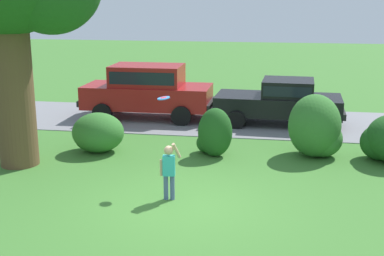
{
  "coord_description": "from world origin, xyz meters",
  "views": [
    {
      "loc": [
        1.82,
        -10.0,
        4.28
      ],
      "look_at": [
        -0.18,
        2.26,
        1.1
      ],
      "focal_mm": 48.32,
      "sensor_mm": 36.0,
      "label": 1
    }
  ],
  "objects": [
    {
      "name": "parked_sedan",
      "position": [
        2.04,
        7.5,
        0.85
      ],
      "size": [
        4.48,
        2.25,
        1.56
      ],
      "color": "black",
      "rests_on": "ground"
    },
    {
      "name": "shrub_centre_left",
      "position": [
        0.22,
        3.57,
        0.61
      ],
      "size": [
        1.03,
        1.02,
        1.35
      ],
      "color": "#1E511C",
      "rests_on": "ground"
    },
    {
      "name": "shrub_near_tree",
      "position": [
        -3.1,
        3.43,
        0.53
      ],
      "size": [
        1.47,
        1.32,
        1.12
      ],
      "color": "#33702B",
      "rests_on": "ground"
    },
    {
      "name": "parked_suv",
      "position": [
        -2.67,
        7.68,
        1.08
      ],
      "size": [
        4.7,
        2.1,
        1.92
      ],
      "color": "maroon",
      "rests_on": "ground"
    },
    {
      "name": "shrub_centre",
      "position": [
        2.98,
        3.98,
        0.77
      ],
      "size": [
        1.48,
        1.53,
        1.72
      ],
      "color": "#33702B",
      "rests_on": "ground"
    },
    {
      "name": "frisbee",
      "position": [
        -0.64,
        1.13,
        2.06
      ],
      "size": [
        0.28,
        0.28,
        0.08
      ],
      "color": "#337FDB"
    },
    {
      "name": "driveway_strip",
      "position": [
        0.0,
        7.62,
        0.01
      ],
      "size": [
        28.0,
        4.4,
        0.02
      ],
      "primitive_type": "cube",
      "color": "slate",
      "rests_on": "ground"
    },
    {
      "name": "ground_plane",
      "position": [
        0.0,
        0.0,
        0.0
      ],
      "size": [
        80.0,
        80.0,
        0.0
      ],
      "primitive_type": "plane",
      "color": "#3D752D"
    },
    {
      "name": "child_thrower",
      "position": [
        -0.35,
        0.26,
        0.72
      ],
      "size": [
        0.44,
        0.29,
        1.29
      ],
      "color": "#4C608C",
      "rests_on": "ground"
    }
  ]
}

